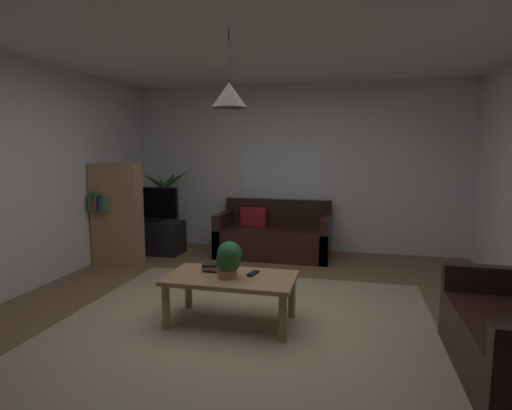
# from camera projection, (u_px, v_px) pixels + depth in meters

# --- Properties ---
(floor) EXTENTS (5.21, 5.71, 0.02)m
(floor) POSITION_uv_depth(u_px,v_px,m) (249.00, 320.00, 3.87)
(floor) COLOR brown
(floor) RESTS_ON ground
(rug) EXTENTS (3.39, 3.14, 0.01)m
(rug) POSITION_uv_depth(u_px,v_px,m) (243.00, 328.00, 3.67)
(rug) COLOR tan
(rug) RESTS_ON ground
(wall_back) EXTENTS (5.33, 0.06, 2.60)m
(wall_back) POSITION_uv_depth(u_px,v_px,m) (294.00, 168.00, 6.47)
(wall_back) COLOR silver
(wall_back) RESTS_ON ground
(wall_left) EXTENTS (0.06, 5.71, 2.60)m
(wall_left) POSITION_uv_depth(u_px,v_px,m) (5.00, 177.00, 4.29)
(wall_left) COLOR silver
(wall_left) RESTS_ON ground
(ceiling) EXTENTS (5.21, 5.71, 0.02)m
(ceiling) POSITION_uv_depth(u_px,v_px,m) (248.00, 30.00, 3.52)
(ceiling) COLOR white
(window_pane) EXTENTS (1.24, 0.01, 1.09)m
(window_pane) POSITION_uv_depth(u_px,v_px,m) (283.00, 177.00, 6.50)
(window_pane) COLOR white
(couch_under_window) EXTENTS (1.66, 0.82, 0.82)m
(couch_under_window) POSITION_uv_depth(u_px,v_px,m) (274.00, 238.00, 6.17)
(couch_under_window) COLOR black
(couch_under_window) RESTS_ON ground
(coffee_table) EXTENTS (1.17, 0.63, 0.45)m
(coffee_table) POSITION_uv_depth(u_px,v_px,m) (231.00, 283.00, 3.73)
(coffee_table) COLOR #A87F56
(coffee_table) RESTS_ON ground
(book_on_table_0) EXTENTS (0.16, 0.11, 0.03)m
(book_on_table_0) POSITION_uv_depth(u_px,v_px,m) (212.00, 270.00, 3.87)
(book_on_table_0) COLOR #387247
(book_on_table_0) RESTS_ON coffee_table
(book_on_table_1) EXTENTS (0.14, 0.10, 0.02)m
(book_on_table_1) POSITION_uv_depth(u_px,v_px,m) (210.00, 268.00, 3.85)
(book_on_table_1) COLOR #99663F
(book_on_table_1) RESTS_ON coffee_table
(book_on_table_2) EXTENTS (0.15, 0.11, 0.02)m
(book_on_table_2) POSITION_uv_depth(u_px,v_px,m) (210.00, 265.00, 3.85)
(book_on_table_2) COLOR black
(book_on_table_2) RESTS_ON coffee_table
(remote_on_table_0) EXTENTS (0.09, 0.17, 0.02)m
(remote_on_table_0) POSITION_uv_depth(u_px,v_px,m) (253.00, 273.00, 3.76)
(remote_on_table_0) COLOR black
(remote_on_table_0) RESTS_ON coffee_table
(potted_plant_on_table) EXTENTS (0.24, 0.24, 0.33)m
(potted_plant_on_table) POSITION_uv_depth(u_px,v_px,m) (229.00, 259.00, 3.65)
(potted_plant_on_table) COLOR #B77051
(potted_plant_on_table) RESTS_ON coffee_table
(tv_stand) EXTENTS (0.90, 0.44, 0.50)m
(tv_stand) POSITION_uv_depth(u_px,v_px,m) (154.00, 237.00, 6.33)
(tv_stand) COLOR black
(tv_stand) RESTS_ON ground
(tv) EXTENTS (0.85, 0.16, 0.53)m
(tv) POSITION_uv_depth(u_px,v_px,m) (152.00, 204.00, 6.24)
(tv) COLOR black
(tv) RESTS_ON tv_stand
(potted_palm_corner) EXTENTS (0.78, 0.79, 1.31)m
(potted_palm_corner) POSITION_uv_depth(u_px,v_px,m) (166.00, 213.00, 6.82)
(potted_palm_corner) COLOR #4C4C51
(potted_palm_corner) RESTS_ON ground
(bookshelf_corner) EXTENTS (0.70, 0.31, 1.40)m
(bookshelf_corner) POSITION_uv_depth(u_px,v_px,m) (116.00, 214.00, 5.64)
(bookshelf_corner) COLOR #A87F56
(bookshelf_corner) RESTS_ON ground
(pendant_lamp) EXTENTS (0.31, 0.31, 0.65)m
(pendant_lamp) POSITION_uv_depth(u_px,v_px,m) (229.00, 95.00, 3.51)
(pendant_lamp) COLOR black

